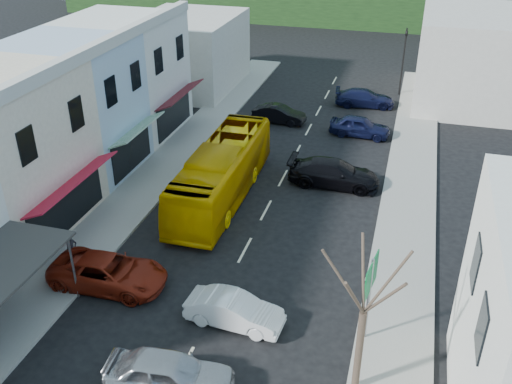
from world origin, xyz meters
name	(u,v)px	position (x,y,z in m)	size (l,w,h in m)	color
ground	(218,301)	(0.00, 0.00, 0.00)	(120.00, 120.00, 0.00)	black
sidewalk_left	(156,176)	(-7.50, 10.00, 0.07)	(3.00, 52.00, 0.15)	gray
sidewalk_right	(407,210)	(7.50, 10.00, 0.07)	(3.00, 52.00, 0.15)	gray
shopfront_row	(22,140)	(-12.49, 5.00, 4.00)	(8.25, 30.00, 8.00)	silver
distant_block_left	(189,52)	(-12.00, 27.00, 3.00)	(8.00, 10.00, 6.00)	#B7B2A8
distant_block_right	(470,57)	(11.00, 30.00, 3.50)	(8.00, 12.00, 7.00)	#B7B2A8
bus	(222,173)	(-2.77, 8.74, 1.55)	(2.50, 11.60, 3.10)	#E3A902
car_silver	(169,376)	(0.00, -5.11, 0.70)	(1.80, 4.40, 1.40)	#ADADB1
car_white	(234,310)	(1.13, -1.16, 0.70)	(1.80, 4.40, 1.40)	white
car_red	(109,273)	(-5.00, -0.31, 0.70)	(1.90, 4.60, 1.40)	maroon
car_black_near	(334,174)	(3.08, 11.96, 0.70)	(1.84, 4.50, 1.40)	black
car_navy_mid	(360,127)	(3.68, 19.85, 0.70)	(1.80, 4.40, 1.40)	black
car_black_far	(279,114)	(-2.42, 20.76, 0.70)	(1.80, 4.40, 1.40)	black
car_navy_far	(365,98)	(3.32, 26.05, 0.70)	(1.84, 4.50, 1.40)	black
pedestrian_left	(72,248)	(-7.36, 0.59, 1.00)	(0.60, 0.40, 1.70)	black
direction_sign	(368,301)	(6.33, -0.65, 1.94)	(0.46, 1.75, 3.88)	#08612B
street_tree	(363,313)	(6.30, -3.26, 3.53)	(2.78, 2.78, 7.06)	#382B22
traffic_signal	(403,62)	(5.85, 29.75, 2.77)	(0.87, 1.23, 5.54)	black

